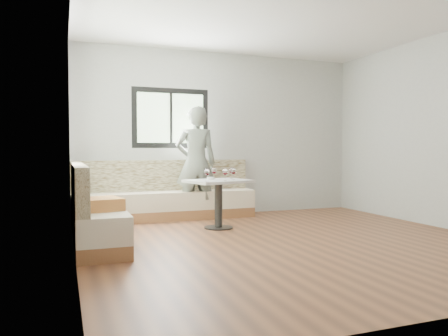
# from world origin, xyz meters

# --- Properties ---
(room) EXTENTS (5.01, 5.01, 2.81)m
(room) POSITION_xyz_m (-0.08, 0.08, 1.41)
(room) COLOR brown
(room) RESTS_ON ground
(banquette) EXTENTS (2.90, 2.80, 0.95)m
(banquette) POSITION_xyz_m (-1.59, 1.62, 0.33)
(banquette) COLOR brown
(banquette) RESTS_ON ground
(table) EXTENTS (0.98, 0.85, 0.69)m
(table) POSITION_xyz_m (-0.52, 1.18, 0.52)
(table) COLOR black
(table) RESTS_ON ground
(person) EXTENTS (0.72, 0.53, 1.82)m
(person) POSITION_xyz_m (-0.58, 2.11, 0.91)
(person) COLOR slate
(person) RESTS_ON ground
(olive_ramekin) EXTENTS (0.10, 0.10, 0.04)m
(olive_ramekin) POSITION_xyz_m (-0.64, 1.19, 0.71)
(olive_ramekin) COLOR white
(olive_ramekin) RESTS_ON table
(wine_glass_a) EXTENTS (0.08, 0.08, 0.17)m
(wine_glass_a) POSITION_xyz_m (-0.77, 0.95, 0.81)
(wine_glass_a) COLOR white
(wine_glass_a) RESTS_ON table
(wine_glass_b) EXTENTS (0.08, 0.08, 0.17)m
(wine_glass_b) POSITION_xyz_m (-0.50, 0.96, 0.81)
(wine_glass_b) COLOR white
(wine_glass_b) RESTS_ON table
(wine_glass_c) EXTENTS (0.08, 0.08, 0.17)m
(wine_glass_c) POSITION_xyz_m (-0.32, 1.12, 0.81)
(wine_glass_c) COLOR white
(wine_glass_c) RESTS_ON table
(wine_glass_d) EXTENTS (0.08, 0.08, 0.17)m
(wine_glass_d) POSITION_xyz_m (-0.54, 1.31, 0.81)
(wine_glass_d) COLOR white
(wine_glass_d) RESTS_ON table
(wine_glass_e) EXTENTS (0.08, 0.08, 0.17)m
(wine_glass_e) POSITION_xyz_m (-0.26, 1.34, 0.81)
(wine_glass_e) COLOR white
(wine_glass_e) RESTS_ON table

